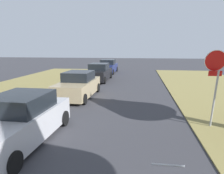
# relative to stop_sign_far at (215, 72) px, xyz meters

# --- Properties ---
(stop_sign_far) EXTENTS (0.81, 0.55, 2.94)m
(stop_sign_far) POSITION_rel_stop_sign_far_xyz_m (0.00, 0.00, 0.00)
(stop_sign_far) COLOR #9EA0A5
(stop_sign_far) RESTS_ON grass_verge_right
(parked_sedan_silver) EXTENTS (2.03, 4.44, 1.57)m
(parked_sedan_silver) POSITION_rel_stop_sign_far_xyz_m (-6.62, -2.17, -1.45)
(parked_sedan_silver) COLOR #BCBCC1
(parked_sedan_silver) RESTS_ON ground
(parked_sedan_tan) EXTENTS (2.03, 4.44, 1.57)m
(parked_sedan_tan) POSITION_rel_stop_sign_far_xyz_m (-6.58, 4.25, -1.45)
(parked_sedan_tan) COLOR tan
(parked_sedan_tan) RESTS_ON ground
(parked_sedan_black) EXTENTS (2.03, 4.44, 1.57)m
(parked_sedan_black) POSITION_rel_stop_sign_far_xyz_m (-6.60, 10.82, -1.45)
(parked_sedan_black) COLOR black
(parked_sedan_black) RESTS_ON ground
(parked_sedan_navy) EXTENTS (2.03, 4.44, 1.57)m
(parked_sedan_navy) POSITION_rel_stop_sign_far_xyz_m (-6.69, 16.80, -1.45)
(parked_sedan_navy) COLOR navy
(parked_sedan_navy) RESTS_ON ground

